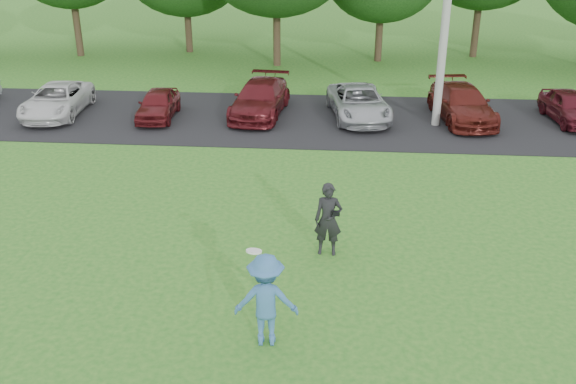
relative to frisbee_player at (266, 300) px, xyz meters
The scene contains 5 objects.
ground 0.93m from the frisbee_player, 71.01° to the left, with size 100.00×100.00×0.00m, color #22641C.
parking_lot 13.28m from the frisbee_player, 89.63° to the left, with size 32.00×6.50×0.03m, color black.
frisbee_player is the anchor object (origin of this frame).
camera_bystander 3.48m from the frisbee_player, 72.96° to the left, with size 0.63×0.44×1.70m.
parked_cars 13.43m from the frisbee_player, 87.10° to the left, with size 27.79×4.89×1.25m.
Camera 1 is at (1.06, -9.70, 7.24)m, focal length 40.00 mm.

